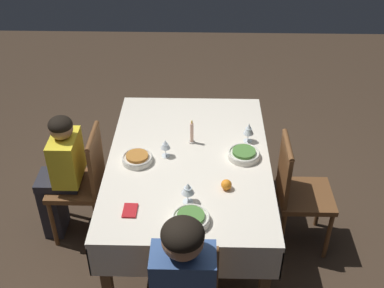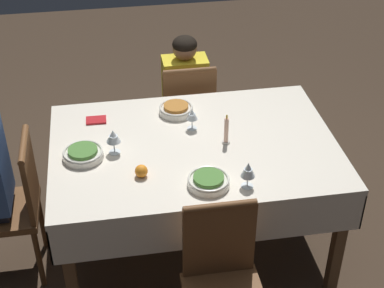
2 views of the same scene
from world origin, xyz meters
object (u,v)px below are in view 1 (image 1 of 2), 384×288
at_px(orange_fruit, 226,185).
at_px(napkin_red_folded, 130,211).
at_px(chair_north, 84,179).
at_px(bowl_west, 191,218).
at_px(candle_centerpiece, 192,134).
at_px(chair_south, 297,189).
at_px(wine_glass_north, 165,145).
at_px(wine_glass_west, 188,189).
at_px(wine_glass_south, 249,129).
at_px(bowl_south, 244,154).
at_px(dining_table, 189,167).
at_px(person_child_yellow, 60,172).
at_px(bowl_north, 137,158).

xyz_separation_m(orange_fruit, napkin_red_folded, (-0.21, 0.56, -0.03)).
relative_size(chair_north, bowl_west, 4.13).
relative_size(chair_north, candle_centerpiece, 4.90).
bearing_deg(chair_south, bowl_west, 129.98).
bearing_deg(wine_glass_north, candle_centerpiece, -46.71).
xyz_separation_m(wine_glass_west, orange_fruit, (0.12, -0.23, -0.07)).
relative_size(wine_glass_south, candle_centerpiece, 0.80).
xyz_separation_m(bowl_south, wine_glass_south, (0.19, -0.04, 0.07)).
distance_m(chair_south, napkin_red_folded, 1.24).
height_order(bowl_south, napkin_red_folded, bowl_south).
distance_m(wine_glass_west, napkin_red_folded, 0.36).
distance_m(dining_table, wine_glass_north, 0.23).
bearing_deg(orange_fruit, napkin_red_folded, 110.62).
distance_m(wine_glass_west, candle_centerpiece, 0.61).
height_order(candle_centerpiece, orange_fruit, candle_centerpiece).
xyz_separation_m(dining_table, person_child_yellow, (0.08, 0.92, -0.13)).
bearing_deg(wine_glass_north, orange_fruit, -129.72).
relative_size(dining_table, person_child_yellow, 1.53).
bearing_deg(bowl_south, wine_glass_south, -12.23).
xyz_separation_m(person_child_yellow, orange_fruit, (-0.39, -1.16, 0.24)).
distance_m(bowl_north, candle_centerpiece, 0.42).
xyz_separation_m(wine_glass_south, napkin_red_folded, (-0.72, 0.73, -0.09)).
distance_m(dining_table, wine_glass_west, 0.47).
distance_m(bowl_north, orange_fruit, 0.63).
relative_size(chair_north, wine_glass_north, 7.00).
bearing_deg(candle_centerpiece, person_child_yellow, 95.72).
bearing_deg(orange_fruit, wine_glass_west, 118.17).
distance_m(dining_table, person_child_yellow, 0.93).
xyz_separation_m(wine_glass_west, bowl_south, (0.45, -0.36, -0.07)).
relative_size(bowl_west, orange_fruit, 3.27).
relative_size(bowl_north, candle_centerpiece, 1.11).
relative_size(chair_south, wine_glass_west, 6.26).
distance_m(dining_table, chair_south, 0.78).
xyz_separation_m(chair_north, bowl_west, (-0.68, -0.79, 0.30)).
height_order(bowl_south, candle_centerpiece, candle_centerpiece).
distance_m(wine_glass_north, wine_glass_south, 0.59).
relative_size(dining_table, wine_glass_north, 12.28).
relative_size(bowl_north, wine_glass_north, 1.58).
height_order(dining_table, chair_north, chair_north).
height_order(dining_table, orange_fruit, orange_fruit).
bearing_deg(bowl_north, orange_fruit, -114.33).
bearing_deg(bowl_west, bowl_south, -28.78).
xyz_separation_m(chair_north, chair_south, (-0.07, -1.52, 0.00)).
distance_m(person_child_yellow, candle_centerpiece, 0.98).
relative_size(person_child_yellow, wine_glass_north, 8.01).
bearing_deg(napkin_red_folded, candle_centerpiece, -26.04).
height_order(bowl_west, wine_glass_south, wine_glass_south).
xyz_separation_m(bowl_north, candle_centerpiece, (0.23, -0.35, 0.05)).
xyz_separation_m(bowl_west, bowl_north, (0.55, 0.37, 0.00)).
bearing_deg(wine_glass_south, bowl_north, 108.66).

